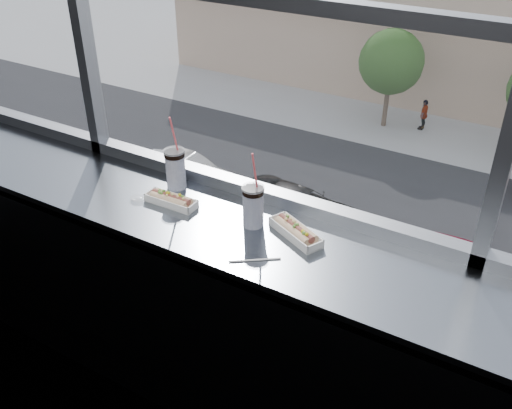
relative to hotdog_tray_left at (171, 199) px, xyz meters
The scene contains 15 objects.
wall_back_lower 0.71m from the hotdog_tray_left, 39.61° to the left, with size 6.00×6.00×0.00m, color black.
counter 0.32m from the hotdog_tray_left, ahead, with size 6.00×0.55×0.06m, color slate.
counter_fascia 0.71m from the hotdog_tray_left, 40.35° to the right, with size 6.00×0.04×1.04m, color slate.
hotdog_tray_left is the anchor object (origin of this frame).
hotdog_tray_right 0.61m from the hotdog_tray_left, ahead, with size 0.28×0.20×0.07m.
soda_cup_left 0.18m from the hotdog_tray_left, 118.18° to the left, with size 0.10×0.10×0.38m.
soda_cup_right 0.42m from the hotdog_tray_left, ahead, with size 0.10×0.10×0.36m.
loose_straw 0.58m from the hotdog_tray_left, 17.50° to the right, with size 0.01×0.01×0.21m, color white.
wrapper 0.17m from the hotdog_tray_left, 160.49° to the right, with size 0.09×0.06×0.02m, color silver.
street_asphalt 23.60m from the hotdog_tray_left, 89.11° to the left, with size 80.00×10.00×0.06m, color black.
car_near_b 20.84m from the hotdog_tray_left, 113.50° to the left, with size 6.69×2.79×2.23m, color black.
car_near_c 19.64m from the hotdog_tray_left, 92.10° to the left, with size 6.36×2.65×2.12m, color #B10534.
car_near_a 23.43m from the hotdog_tray_left, 128.34° to the left, with size 6.89×2.87×2.30m, color silver.
pedestrian_a 31.41m from the hotdog_tray_left, 100.98° to the left, with size 0.94×0.71×2.12m, color #66605B.
tree_left 30.45m from the hotdog_tray_left, 105.18° to the left, with size 3.56×3.56×5.56m.
Camera 1 is at (1.16, -0.49, 2.48)m, focal length 40.00 mm.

